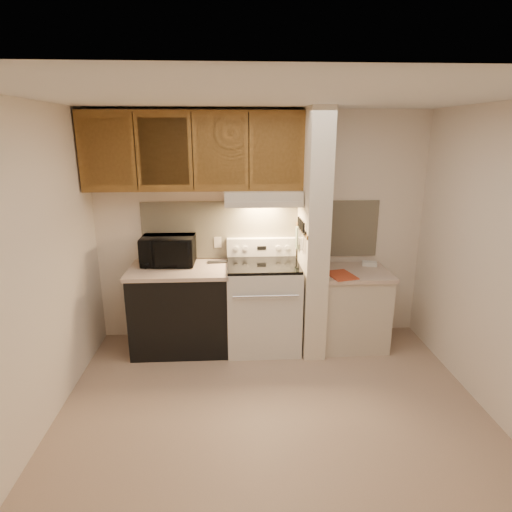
{
  "coord_description": "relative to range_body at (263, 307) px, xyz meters",
  "views": [
    {
      "loc": [
        -0.31,
        -3.1,
        2.27
      ],
      "look_at": [
        -0.1,
        0.75,
        1.15
      ],
      "focal_mm": 30.0,
      "sensor_mm": 36.0,
      "label": 1
    }
  ],
  "objects": [
    {
      "name": "floor",
      "position": [
        0.0,
        -1.16,
        -0.46
      ],
      "size": [
        3.6,
        3.6,
        0.0
      ],
      "primitive_type": "plane",
      "color": "tan",
      "rests_on": "ground"
    },
    {
      "name": "ceiling",
      "position": [
        0.0,
        -1.16,
        2.04
      ],
      "size": [
        3.6,
        3.6,
        0.0
      ],
      "primitive_type": "plane",
      "rotation": [
        3.14,
        0.0,
        0.0
      ],
      "color": "white",
      "rests_on": "wall_back"
    },
    {
      "name": "wall_back",
      "position": [
        0.0,
        0.34,
        0.79
      ],
      "size": [
        3.6,
        2.5,
        0.02
      ],
      "primitive_type": "cube",
      "rotation": [
        1.57,
        0.0,
        0.0
      ],
      "color": "white",
      "rests_on": "floor"
    },
    {
      "name": "wall_left",
      "position": [
        -1.8,
        -1.16,
        0.79
      ],
      "size": [
        0.02,
        3.0,
        2.5
      ],
      "primitive_type": "cube",
      "color": "white",
      "rests_on": "floor"
    },
    {
      "name": "wall_right",
      "position": [
        1.8,
        -1.16,
        0.79
      ],
      "size": [
        0.02,
        3.0,
        2.5
      ],
      "primitive_type": "cube",
      "color": "white",
      "rests_on": "floor"
    },
    {
      "name": "backsplash",
      "position": [
        0.0,
        0.33,
        0.78
      ],
      "size": [
        2.6,
        0.02,
        0.63
      ],
      "primitive_type": "cube",
      "color": "beige",
      "rests_on": "wall_back"
    },
    {
      "name": "range_body",
      "position": [
        0.0,
        0.0,
        0.0
      ],
      "size": [
        0.76,
        0.65,
        0.92
      ],
      "primitive_type": "cube",
      "color": "silver",
      "rests_on": "floor"
    },
    {
      "name": "oven_window",
      "position": [
        0.0,
        -0.32,
        0.04
      ],
      "size": [
        0.5,
        0.01,
        0.3
      ],
      "primitive_type": "cube",
      "color": "black",
      "rests_on": "range_body"
    },
    {
      "name": "oven_handle",
      "position": [
        0.0,
        -0.35,
        0.26
      ],
      "size": [
        0.65,
        0.02,
        0.02
      ],
      "primitive_type": "cylinder",
      "rotation": [
        0.0,
        1.57,
        0.0
      ],
      "color": "silver",
      "rests_on": "range_body"
    },
    {
      "name": "cooktop",
      "position": [
        0.0,
        0.0,
        0.48
      ],
      "size": [
        0.74,
        0.64,
        0.03
      ],
      "primitive_type": "cube",
      "color": "black",
      "rests_on": "range_body"
    },
    {
      "name": "range_backguard",
      "position": [
        0.0,
        0.28,
        0.59
      ],
      "size": [
        0.76,
        0.08,
        0.2
      ],
      "primitive_type": "cube",
      "color": "silver",
      "rests_on": "range_body"
    },
    {
      "name": "range_display",
      "position": [
        0.0,
        0.24,
        0.59
      ],
      "size": [
        0.1,
        0.01,
        0.04
      ],
      "primitive_type": "cube",
      "color": "black",
      "rests_on": "range_backguard"
    },
    {
      "name": "range_knob_left_outer",
      "position": [
        -0.28,
        0.24,
        0.59
      ],
      "size": [
        0.05,
        0.02,
        0.05
      ],
      "primitive_type": "cylinder",
      "rotation": [
        1.57,
        0.0,
        0.0
      ],
      "color": "silver",
      "rests_on": "range_backguard"
    },
    {
      "name": "range_knob_left_inner",
      "position": [
        -0.18,
        0.24,
        0.59
      ],
      "size": [
        0.05,
        0.02,
        0.05
      ],
      "primitive_type": "cylinder",
      "rotation": [
        1.57,
        0.0,
        0.0
      ],
      "color": "silver",
      "rests_on": "range_backguard"
    },
    {
      "name": "range_knob_right_inner",
      "position": [
        0.18,
        0.24,
        0.59
      ],
      "size": [
        0.05,
        0.02,
        0.05
      ],
      "primitive_type": "cylinder",
      "rotation": [
        1.57,
        0.0,
        0.0
      ],
      "color": "silver",
      "rests_on": "range_backguard"
    },
    {
      "name": "range_knob_right_outer",
      "position": [
        0.28,
        0.24,
        0.59
      ],
      "size": [
        0.05,
        0.02,
        0.05
      ],
      "primitive_type": "cylinder",
      "rotation": [
        1.57,
        0.0,
        0.0
      ],
      "color": "silver",
      "rests_on": "range_backguard"
    },
    {
      "name": "dishwasher_front",
      "position": [
        -0.88,
        0.01,
        -0.03
      ],
      "size": [
        1.0,
        0.63,
        0.87
      ],
      "primitive_type": "cube",
      "color": "black",
      "rests_on": "floor"
    },
    {
      "name": "left_countertop",
      "position": [
        -0.88,
        0.01,
        0.43
      ],
      "size": [
        1.04,
        0.67,
        0.04
      ],
      "primitive_type": "cube",
      "color": "beige",
      "rests_on": "dishwasher_front"
    },
    {
      "name": "spoon_rest",
      "position": [
        -0.48,
        0.18,
        0.46
      ],
      "size": [
        0.22,
        0.09,
        0.01
      ],
      "primitive_type": "cube",
      "rotation": [
        0.0,
        0.0,
        0.07
      ],
      "color": "black",
      "rests_on": "left_countertop"
    },
    {
      "name": "teal_jar",
      "position": [
        -1.23,
        0.23,
        0.5
      ],
      "size": [
        0.09,
        0.09,
        0.09
      ],
      "primitive_type": "cylinder",
      "rotation": [
        0.0,
        0.0,
        -0.05
      ],
      "color": "#276F5F",
      "rests_on": "left_countertop"
    },
    {
      "name": "outlet",
      "position": [
        -0.48,
        0.32,
        0.64
      ],
      "size": [
        0.08,
        0.01,
        0.12
      ],
      "primitive_type": "cube",
      "color": "beige",
      "rests_on": "backsplash"
    },
    {
      "name": "microwave",
      "position": [
        -1.0,
        0.15,
        0.6
      ],
      "size": [
        0.56,
        0.39,
        0.3
      ],
      "primitive_type": "imported",
      "rotation": [
        0.0,
        0.0,
        -0.03
      ],
      "color": "black",
      "rests_on": "left_countertop"
    },
    {
      "name": "partition_pillar",
      "position": [
        0.51,
        -0.01,
        0.79
      ],
      "size": [
        0.22,
        0.7,
        2.5
      ],
      "primitive_type": "cube",
      "color": "#EEE1C9",
      "rests_on": "floor"
    },
    {
      "name": "pillar_trim",
      "position": [
        0.39,
        -0.01,
        0.84
      ],
      "size": [
        0.01,
        0.7,
        0.04
      ],
      "primitive_type": "cube",
      "color": "brown",
      "rests_on": "partition_pillar"
    },
    {
      "name": "knife_strip",
      "position": [
        0.39,
        -0.06,
        0.86
      ],
      "size": [
        0.02,
        0.42,
        0.04
      ],
      "primitive_type": "cube",
      "color": "black",
      "rests_on": "partition_pillar"
    },
    {
      "name": "knife_blade_a",
      "position": [
        0.38,
        -0.2,
        0.76
      ],
      "size": [
        0.01,
        0.03,
        0.16
      ],
      "primitive_type": "cube",
      "color": "silver",
      "rests_on": "knife_strip"
    },
    {
      "name": "knife_handle_a",
      "position": [
        0.38,
        -0.22,
        0.91
      ],
      "size": [
        0.02,
        0.02,
        0.1
      ],
      "primitive_type": "cylinder",
      "color": "black",
      "rests_on": "knife_strip"
    },
    {
      "name": "knife_blade_b",
      "position": [
        0.38,
        -0.12,
        0.75
      ],
      "size": [
        0.01,
        0.04,
        0.18
      ],
      "primitive_type": "cube",
      "color": "silver",
      "rests_on": "knife_strip"
    },
    {
      "name": "knife_handle_b",
      "position": [
        0.38,
        -0.14,
        0.91
      ],
      "size": [
        0.02,
        0.02,
        0.1
      ],
      "primitive_type": "cylinder",
      "color": "black",
      "rests_on": "knife_strip"
    },
    {
      "name": "knife_blade_c",
      "position": [
        0.38,
        -0.07,
        0.74
      ],
      "size": [
        0.01,
        0.04,
        0.2
      ],
      "primitive_type": "cube",
      "color": "silver",
      "rests_on": "knife_strip"
    },
    {
      "name": "knife_handle_c",
      "position": [
        0.38,
        -0.05,
        0.91
      ],
      "size": [
        0.02,
        0.02,
        0.1
      ],
      "primitive_type": "cylinder",
      "color": "black",
      "rests_on": "knife_strip"
    },
    {
      "name": "knife_blade_d",
      "position": [
        0.38,
        0.02,
        0.76
      ],
      "size": [
        0.01,
        0.04,
        0.16
      ],
      "primitive_type": "cube",
      "color": "silver",
      "rests_on": "knife_strip"
    },
    {
      "name": "knife_handle_d",
      "position": [
        0.38,
        0.01,
        0.91
      ],
      "size": [
        0.02,
        0.02,
        0.1
      ],
      "primitive_type": "cylinder",
      "color": "black",
      "rests_on": "knife_strip"
    },
    {
      "name": "knife_blade_e",
      "position": [
        0.38,
        0.1,
        0.75
      ],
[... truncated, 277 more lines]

